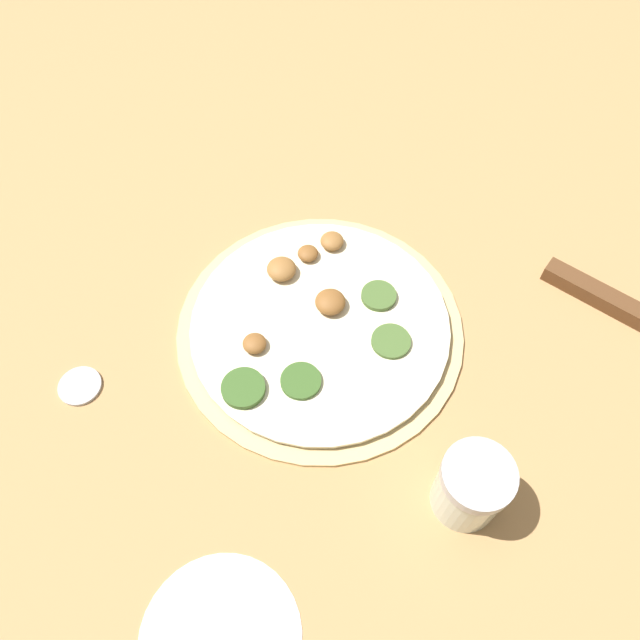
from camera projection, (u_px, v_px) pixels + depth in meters
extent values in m
plane|color=tan|center=(320.00, 329.00, 0.63)|extent=(3.00, 3.00, 0.00)
cylinder|color=#D6B77A|center=(320.00, 327.00, 0.63)|extent=(0.29, 0.29, 0.01)
cylinder|color=#EFE5C1|center=(320.00, 324.00, 0.63)|extent=(0.26, 0.26, 0.00)
ellipsoid|color=#996633|center=(332.00, 241.00, 0.67)|extent=(0.03, 0.03, 0.01)
cylinder|color=#47662D|center=(380.00, 298.00, 0.64)|extent=(0.04, 0.04, 0.01)
ellipsoid|color=#996633|center=(282.00, 269.00, 0.65)|extent=(0.03, 0.03, 0.02)
ellipsoid|color=brown|center=(255.00, 343.00, 0.60)|extent=(0.02, 0.02, 0.01)
ellipsoid|color=brown|center=(330.00, 302.00, 0.63)|extent=(0.03, 0.03, 0.02)
ellipsoid|color=brown|center=(308.00, 253.00, 0.66)|extent=(0.02, 0.02, 0.01)
cylinder|color=#385B23|center=(301.00, 381.00, 0.59)|extent=(0.04, 0.04, 0.00)
cylinder|color=#47662D|center=(391.00, 341.00, 0.61)|extent=(0.04, 0.04, 0.00)
cylinder|color=#385B23|center=(243.00, 388.00, 0.58)|extent=(0.04, 0.04, 0.01)
cube|color=brown|center=(601.00, 297.00, 0.64)|extent=(0.07, 0.12, 0.02)
cylinder|color=silver|center=(469.00, 489.00, 0.52)|extent=(0.06, 0.06, 0.06)
cylinder|color=#B2B2B7|center=(479.00, 475.00, 0.49)|extent=(0.06, 0.06, 0.01)
cylinder|color=#B2B2B7|center=(79.00, 385.00, 0.60)|extent=(0.04, 0.04, 0.01)
cylinder|color=white|center=(220.00, 639.00, 0.48)|extent=(0.13, 0.13, 0.00)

